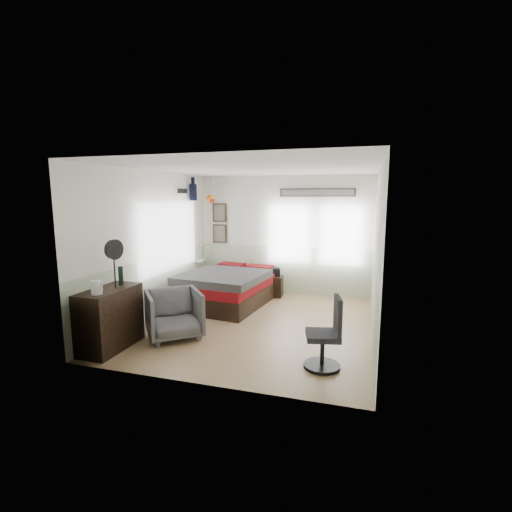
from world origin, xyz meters
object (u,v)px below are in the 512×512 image
object	(u,v)px
armchair	(174,314)
nightstand	(272,286)
bed	(228,288)
dresser	(110,319)
task_chair	(327,339)

from	to	relation	value
armchair	nightstand	world-z (taller)	armchair
bed	armchair	distance (m)	2.04
dresser	bed	bearing A→B (deg)	72.70
bed	nightstand	distance (m)	1.12
dresser	nightstand	distance (m)	3.86
bed	dresser	size ratio (longest dim) A/B	2.30
armchair	nightstand	bearing A→B (deg)	32.95
bed	dresser	distance (m)	2.82
bed	nightstand	world-z (taller)	bed
armchair	nightstand	xyz separation A→B (m)	(0.89, 2.87, -0.15)
dresser	task_chair	xyz separation A→B (m)	(3.13, 0.25, -0.06)
dresser	task_chair	distance (m)	3.14
dresser	task_chair	size ratio (longest dim) A/B	1.04
dresser	armchair	distance (m)	0.95
bed	nightstand	xyz separation A→B (m)	(0.74, 0.83, -0.11)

